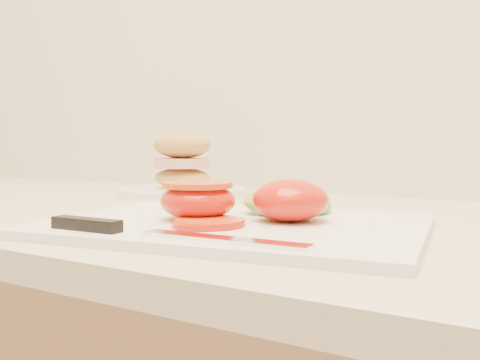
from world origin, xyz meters
The scene contains 8 objects.
cutting_board centered at (-0.54, 1.55, 0.94)m, with size 0.40×0.29×0.01m, color silver.
tomato_half_dome centered at (-0.49, 1.58, 0.96)m, with size 0.08×0.08×0.05m, color red.
tomato_half_cut centered at (-0.58, 1.54, 0.96)m, with size 0.08×0.08×0.04m.
tomato_slice_0 centered at (-0.54, 1.51, 0.94)m, with size 0.07×0.07×0.01m, color #E75B10.
tomato_slice_1 centered at (-0.55, 1.50, 0.94)m, with size 0.06×0.06×0.01m, color #E75B10.
lettuce_leaf_0 centered at (-0.52, 1.64, 0.95)m, with size 0.12×0.08×0.03m, color olive.
knife centered at (-0.58, 1.43, 0.94)m, with size 0.27×0.05×0.01m.
sandwich_plate centered at (-0.84, 1.84, 0.97)m, with size 0.24×0.24×0.12m.
Camera 1 is at (-0.23, 1.06, 1.03)m, focal length 40.00 mm.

